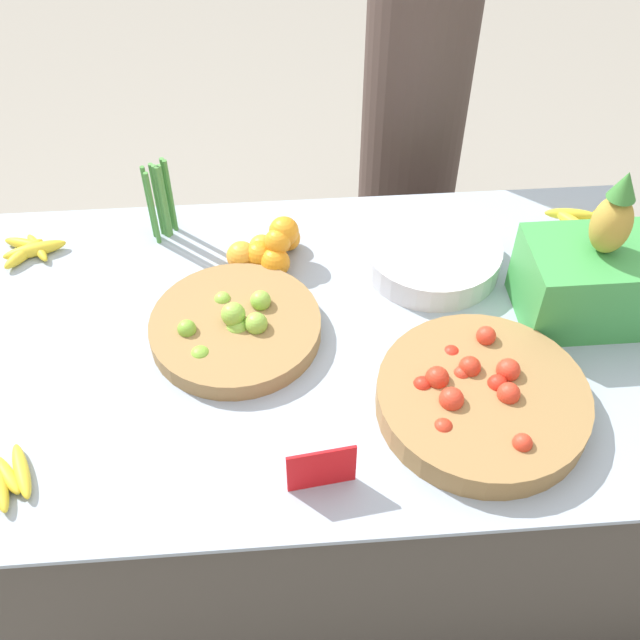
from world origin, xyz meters
TOP-DOWN VIEW (x-y plane):
  - ground_plane at (0.00, 0.00)m, footprint 12.00×12.00m
  - market_table at (0.00, 0.00)m, footprint 1.77×1.04m
  - lime_bowl at (-0.19, 0.02)m, footprint 0.39×0.39m
  - tomato_basket at (0.32, -0.24)m, footprint 0.44×0.44m
  - orange_pile at (-0.11, 0.26)m, footprint 0.19×0.17m
  - metal_bowl at (0.30, 0.22)m, footprint 0.35×0.35m
  - price_sign at (-0.03, -0.40)m, footprint 0.13×0.02m
  - produce_crate at (0.63, 0.03)m, footprint 0.31×0.22m
  - veg_bundle at (-0.38, 0.40)m, footprint 0.06×0.07m
  - banana_bunch_middle_left at (0.72, 0.32)m, footprint 0.18×0.17m
  - banana_bunch_front_center at (-0.65, -0.34)m, footprint 0.12×0.17m
  - banana_bunch_middle_right at (-0.72, 0.34)m, footprint 0.17×0.15m
  - vendor_person at (0.37, 0.92)m, footprint 0.33×0.33m

SIDE VIEW (x-z plane):
  - ground_plane at x=0.00m, z-range 0.00..0.00m
  - market_table at x=0.00m, z-range 0.00..0.71m
  - vendor_person at x=0.37m, z-range -0.06..1.44m
  - banana_bunch_front_center at x=-0.65m, z-range 0.71..0.74m
  - banana_bunch_middle_right at x=-0.72m, z-range 0.71..0.75m
  - lime_bowl at x=-0.19m, z-range 0.69..0.79m
  - banana_bunch_middle_left at x=0.72m, z-range 0.71..0.77m
  - tomato_basket at x=0.32m, z-range 0.70..0.80m
  - metal_bowl at x=0.30m, z-range 0.71..0.78m
  - orange_pile at x=-0.11m, z-range 0.70..0.83m
  - price_sign at x=-0.03m, z-range 0.71..0.82m
  - veg_bundle at x=-0.38m, z-range 0.71..0.93m
  - produce_crate at x=0.63m, z-range 0.63..1.03m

